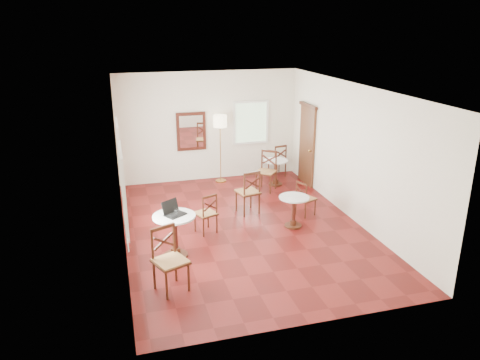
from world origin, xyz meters
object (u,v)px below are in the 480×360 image
(laptop, at_px, (173,211))
(mouse, at_px, (170,212))
(chair_mid_b, at_px, (305,198))
(chair_near_a, at_px, (206,213))
(chair_back_a, at_px, (278,160))
(cafe_table_near, at_px, (175,231))
(cafe_table_back, at_px, (276,170))
(chair_mid_a, at_px, (248,192))
(chair_near_b, at_px, (170,260))
(navy_mug, at_px, (168,210))
(water_glass, at_px, (176,212))
(cafe_table_mid, at_px, (294,208))
(floor_lamp, at_px, (220,126))
(power_adapter, at_px, (170,267))
(chair_back_b, at_px, (266,171))

(laptop, xyz_separation_m, mouse, (-0.05, 0.10, -0.05))
(chair_mid_b, bearing_deg, mouse, 85.75)
(chair_near_a, relative_size, chair_back_a, 0.94)
(cafe_table_near, xyz_separation_m, cafe_table_back, (3.21, 3.35, -0.09))
(laptop, bearing_deg, chair_mid_a, 5.62)
(chair_mid_a, xyz_separation_m, chair_mid_b, (1.21, -0.48, -0.11))
(chair_near_b, xyz_separation_m, chair_mid_b, (3.38, 2.31, -0.13))
(chair_back_a, distance_m, laptop, 5.35)
(laptop, xyz_separation_m, navy_mug, (-0.08, 0.13, -0.02))
(cafe_table_back, relative_size, navy_mug, 6.80)
(chair_near_a, height_order, water_glass, water_glass)
(chair_near_b, height_order, mouse, chair_near_b)
(cafe_table_mid, relative_size, chair_mid_b, 0.84)
(floor_lamp, relative_size, water_glass, 16.50)
(floor_lamp, relative_size, mouse, 19.14)
(mouse, height_order, power_adapter, mouse)
(chair_near_a, relative_size, chair_mid_a, 0.84)
(cafe_table_back, distance_m, chair_mid_a, 2.11)
(chair_mid_a, height_order, chair_mid_b, chair_mid_a)
(mouse, distance_m, power_adapter, 1.02)
(cafe_table_near, relative_size, cafe_table_back, 1.20)
(cafe_table_near, height_order, chair_back_b, chair_back_b)
(floor_lamp, relative_size, laptop, 3.93)
(chair_mid_a, distance_m, water_glass, 2.54)
(laptop, bearing_deg, mouse, 82.57)
(chair_mid_a, height_order, chair_back_b, chair_back_b)
(floor_lamp, xyz_separation_m, laptop, (-1.84, -3.98, -0.67))
(chair_near_b, distance_m, chair_mid_b, 4.10)
(cafe_table_mid, xyz_separation_m, mouse, (-2.71, -0.52, 0.44))
(cafe_table_back, xyz_separation_m, water_glass, (-3.16, -3.35, 0.47))
(cafe_table_back, relative_size, chair_near_a, 0.80)
(cafe_table_mid, height_order, floor_lamp, floor_lamp)
(chair_near_a, bearing_deg, power_adapter, 31.83)
(chair_mid_b, bearing_deg, cafe_table_mid, 114.41)
(chair_near_b, bearing_deg, navy_mug, 60.96)
(cafe_table_back, bearing_deg, cafe_table_mid, -101.60)
(cafe_table_back, distance_m, floor_lamp, 1.91)
(chair_near_b, height_order, power_adapter, chair_near_b)
(cafe_table_near, xyz_separation_m, chair_near_a, (0.78, 0.88, -0.08))
(cafe_table_mid, height_order, chair_back_a, chair_back_a)
(cafe_table_mid, xyz_separation_m, cafe_table_back, (0.55, 2.68, 0.01))
(chair_near_a, bearing_deg, water_glass, 28.33)
(chair_back_b, distance_m, navy_mug, 4.09)
(navy_mug, xyz_separation_m, power_adapter, (-0.08, -0.59, -0.86))
(cafe_table_mid, distance_m, chair_near_b, 3.41)
(cafe_table_near, distance_m, mouse, 0.38)
(power_adapter, bearing_deg, mouse, 78.70)
(chair_near_b, height_order, chair_back_b, chair_near_b)
(chair_back_b, xyz_separation_m, water_glass, (-2.78, -3.02, 0.38))
(mouse, distance_m, navy_mug, 0.05)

